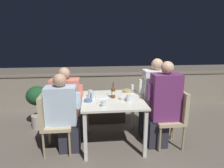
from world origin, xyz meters
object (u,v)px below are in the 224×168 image
person_purple_stripe (163,105)px  person_white_polo (154,98)px  chair_left_near (50,118)px  chair_right_far (164,106)px  chair_left_far (56,109)px  chair_right_near (175,113)px  potted_plant (38,103)px  beer_bottle (113,92)px  person_blue_shirt (64,114)px  person_coral_top (68,105)px

person_purple_stripe → person_white_polo: (-0.04, 0.34, 0.00)m
chair_left_near → chair_right_far: same height
person_purple_stripe → chair_right_far: size_ratio=1.50×
chair_left_far → chair_right_near: same height
chair_right_near → potted_plant: size_ratio=1.12×
beer_bottle → person_blue_shirt: bearing=-165.1°
person_purple_stripe → beer_bottle: (-0.75, 0.21, 0.17)m
chair_left_far → chair_right_far: same height
chair_right_near → person_coral_top: bearing=167.7°
chair_left_near → chair_right_near: (1.89, -0.01, 0.00)m
person_blue_shirt → potted_plant: size_ratio=1.49×
person_blue_shirt → potted_plant: (-0.60, 0.85, -0.10)m
person_blue_shirt → beer_bottle: (0.75, 0.20, 0.25)m
person_blue_shirt → chair_right_near: bearing=-0.3°
chair_right_far → person_white_polo: bearing=-180.0°
chair_right_near → beer_bottle: size_ratio=3.61×
person_white_polo → beer_bottle: person_white_polo is taller
chair_right_far → person_white_polo: (-0.20, -0.00, 0.14)m
person_coral_top → chair_right_near: size_ratio=1.37×
person_coral_top → person_purple_stripe: bearing=-13.8°
chair_left_near → person_purple_stripe: bearing=-0.3°
person_blue_shirt → person_coral_top: 0.35m
person_coral_top → person_purple_stripe: (1.48, -0.36, 0.07)m
person_blue_shirt → person_white_polo: person_white_polo is taller
chair_left_far → beer_bottle: (0.93, -0.15, 0.31)m
chair_right_far → beer_bottle: bearing=-171.8°
beer_bottle → person_purple_stripe: bearing=-15.7°
chair_left_far → potted_plant: (-0.42, 0.50, -0.04)m
chair_left_near → person_purple_stripe: (1.70, -0.01, 0.14)m
person_blue_shirt → chair_left_near: bearing=-180.0°
chair_left_near → person_purple_stripe: 1.70m
chair_left_near → person_blue_shirt: (0.20, 0.00, 0.06)m
potted_plant → chair_left_near: bearing=-64.9°
beer_bottle → person_white_polo: bearing=10.4°
chair_left_near → chair_right_near: same height
chair_right_far → person_blue_shirt: bearing=-168.7°
chair_left_near → person_purple_stripe: size_ratio=0.66×
person_purple_stripe → person_white_polo: 0.34m
chair_left_near → person_blue_shirt: bearing=0.0°
chair_right_far → person_coral_top: bearing=179.1°
chair_left_near → chair_right_far: 1.88m
chair_left_near → person_coral_top: person_coral_top is taller
chair_right_far → chair_left_near: bearing=-169.9°
chair_left_far → beer_bottle: bearing=-9.4°
chair_left_far → person_white_polo: person_white_polo is taller
chair_left_near → beer_bottle: (0.95, 0.20, 0.31)m
chair_left_near → chair_left_far: same height
potted_plant → chair_right_far: bearing=-13.0°
person_coral_top → potted_plant: size_ratio=1.53×
chair_left_far → potted_plant: size_ratio=1.12×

